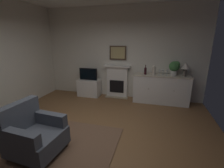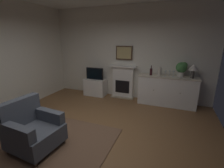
% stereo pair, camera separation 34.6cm
% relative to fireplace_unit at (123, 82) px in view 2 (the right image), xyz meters
% --- Properties ---
extents(ground_plane, '(5.30, 5.46, 0.10)m').
position_rel_fireplace_unit_xyz_m(ground_plane, '(0.08, -2.57, -0.60)').
color(ground_plane, brown).
rests_on(ground_plane, ground).
extents(wall_rear, '(5.30, 0.06, 2.96)m').
position_rel_fireplace_unit_xyz_m(wall_rear, '(0.08, 0.13, 0.93)').
color(wall_rear, silver).
rests_on(wall_rear, ground_plane).
extents(area_rug, '(2.40, 1.95, 0.02)m').
position_rel_fireplace_unit_xyz_m(area_rug, '(-0.58, -2.98, -0.54)').
color(area_rug, brown).
rests_on(area_rug, ground_plane).
extents(fireplace_unit, '(0.87, 0.30, 1.10)m').
position_rel_fireplace_unit_xyz_m(fireplace_unit, '(0.00, 0.00, 0.00)').
color(fireplace_unit, white).
rests_on(fireplace_unit, ground_plane).
extents(framed_picture, '(0.55, 0.04, 0.45)m').
position_rel_fireplace_unit_xyz_m(framed_picture, '(0.00, 0.05, 0.95)').
color(framed_picture, '#473323').
extents(sideboard_cabinet, '(1.68, 0.49, 0.89)m').
position_rel_fireplace_unit_xyz_m(sideboard_cabinet, '(1.43, -0.18, -0.10)').
color(sideboard_cabinet, white).
rests_on(sideboard_cabinet, ground_plane).
extents(table_lamp, '(0.26, 0.26, 0.40)m').
position_rel_fireplace_unit_xyz_m(table_lamp, '(2.05, -0.18, 0.62)').
color(table_lamp, '#4C4742').
rests_on(table_lamp, sideboard_cabinet).
extents(wine_bottle, '(0.08, 0.08, 0.29)m').
position_rel_fireplace_unit_xyz_m(wine_bottle, '(0.93, -0.21, 0.45)').
color(wine_bottle, '#331419').
rests_on(wine_bottle, sideboard_cabinet).
extents(wine_glass_left, '(0.07, 0.07, 0.16)m').
position_rel_fireplace_unit_xyz_m(wine_glass_left, '(1.34, -0.21, 0.47)').
color(wine_glass_left, silver).
rests_on(wine_glass_left, sideboard_cabinet).
extents(wine_glass_center, '(0.07, 0.07, 0.16)m').
position_rel_fireplace_unit_xyz_m(wine_glass_center, '(1.45, -0.15, 0.47)').
color(wine_glass_center, silver).
rests_on(wine_glass_center, sideboard_cabinet).
extents(wine_glass_right, '(0.07, 0.07, 0.16)m').
position_rel_fireplace_unit_xyz_m(wine_glass_right, '(1.56, -0.18, 0.47)').
color(wine_glass_right, silver).
rests_on(wine_glass_right, sideboard_cabinet).
extents(vase_decorative, '(0.11, 0.11, 0.28)m').
position_rel_fireplace_unit_xyz_m(vase_decorative, '(1.18, -0.23, 0.48)').
color(vase_decorative, beige).
rests_on(vase_decorative, sideboard_cabinet).
extents(tv_cabinet, '(0.75, 0.42, 0.58)m').
position_rel_fireplace_unit_xyz_m(tv_cabinet, '(-0.98, -0.16, -0.26)').
color(tv_cabinet, white).
rests_on(tv_cabinet, ground_plane).
extents(tv_set, '(0.62, 0.07, 0.40)m').
position_rel_fireplace_unit_xyz_m(tv_set, '(-0.98, -0.19, 0.24)').
color(tv_set, black).
rests_on(tv_set, tv_cabinet).
extents(potted_plant_fern, '(0.30, 0.30, 0.43)m').
position_rel_fireplace_unit_xyz_m(potted_plant_fern, '(-1.95, -1.98, -0.29)').
color(potted_plant_fern, '#936B4C').
rests_on(potted_plant_fern, ground_plane).
extents(potted_plant_small, '(0.30, 0.30, 0.43)m').
position_rel_fireplace_unit_xyz_m(potted_plant_small, '(1.76, -0.13, 0.60)').
color(potted_plant_small, beige).
rests_on(potted_plant_small, sideboard_cabinet).
extents(armchair, '(0.86, 0.83, 0.92)m').
position_rel_fireplace_unit_xyz_m(armchair, '(-0.72, -3.16, -0.17)').
color(armchair, '#474C56').
rests_on(armchair, ground_plane).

